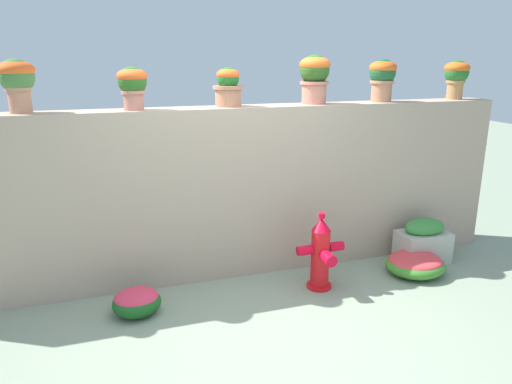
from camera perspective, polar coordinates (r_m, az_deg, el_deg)
name	(u,v)px	position (r m, az deg, el deg)	size (l,w,h in m)	color
ground_plane	(266,326)	(4.13, 1.22, -15.87)	(24.00, 24.00, 0.00)	gray
stone_wall	(229,192)	(4.79, -3.22, -0.04)	(6.00, 0.36, 1.71)	tan
potted_plant_1	(17,78)	(4.53, -26.85, 12.12)	(0.30, 0.30, 0.45)	tan
potted_plant_2	(132,83)	(4.45, -14.66, 12.56)	(0.27, 0.27, 0.38)	#B5705E
potted_plant_3	(228,86)	(4.64, -3.38, 12.64)	(0.29, 0.29, 0.37)	#B07355
potted_plant_4	(315,74)	(4.93, 7.07, 13.88)	(0.31, 0.31, 0.48)	#C37560
potted_plant_5	(382,76)	(5.32, 14.99, 13.38)	(0.29, 0.29, 0.44)	#B27656
potted_plant_6	(456,74)	(5.89, 23.00, 12.91)	(0.28, 0.28, 0.43)	#B07E4A
fire_hydrant	(321,255)	(4.62, 7.80, -7.47)	(0.47, 0.37, 0.77)	red
flower_bush_left	(137,301)	(4.36, -14.18, -12.62)	(0.42, 0.38, 0.24)	#1B561F
flower_bush_right	(415,263)	(5.23, 18.62, -8.14)	(0.63, 0.56, 0.22)	#3E832B
planter_box	(423,242)	(5.50, 19.46, -5.65)	(0.54, 0.34, 0.50)	#ACADA1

